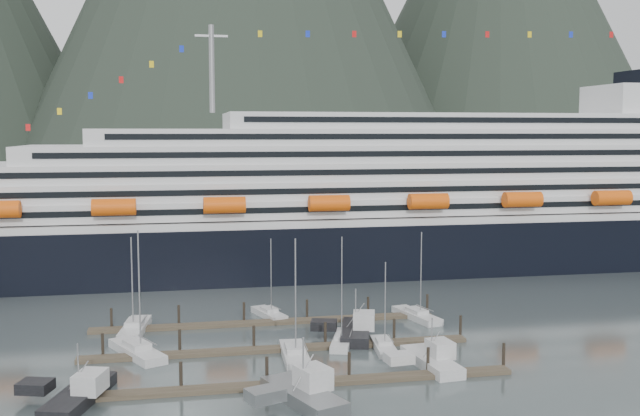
# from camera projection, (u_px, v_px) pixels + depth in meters

# --- Properties ---
(ground) EXTENTS (1600.00, 1600.00, 0.00)m
(ground) POSITION_uv_depth(u_px,v_px,m) (324.00, 356.00, 89.91)
(ground) COLOR #465252
(ground) RESTS_ON ground
(cruise_ship) EXTENTS (210.00, 30.40, 50.30)m
(cruise_ship) POSITION_uv_depth(u_px,v_px,m) (417.00, 206.00, 148.08)
(cruise_ship) COLOR black
(cruise_ship) RESTS_ON ground
(dock_near) EXTENTS (48.18, 2.28, 3.20)m
(dock_near) POSITION_uv_depth(u_px,v_px,m) (297.00, 383.00, 79.22)
(dock_near) COLOR #3F3628
(dock_near) RESTS_ON ground
(dock_mid) EXTENTS (48.18, 2.28, 3.20)m
(dock_mid) POSITION_uv_depth(u_px,v_px,m) (280.00, 348.00, 91.91)
(dock_mid) COLOR #3F3628
(dock_mid) RESTS_ON ground
(dock_far) EXTENTS (48.18, 2.28, 3.20)m
(dock_far) POSITION_uv_depth(u_px,v_px,m) (267.00, 322.00, 104.60)
(dock_far) COLOR #3F3628
(dock_far) RESTS_ON ground
(sailboat_b) EXTENTS (7.40, 11.21, 15.83)m
(sailboat_b) POSITION_uv_depth(u_px,v_px,m) (137.00, 352.00, 89.93)
(sailboat_b) COLOR beige
(sailboat_b) RESTS_ON ground
(sailboat_c) EXTENTS (3.36, 10.44, 15.08)m
(sailboat_c) POSITION_uv_depth(u_px,v_px,m) (295.00, 355.00, 88.43)
(sailboat_c) COLOR beige
(sailboat_c) RESTS_ON ground
(sailboat_d) EXTENTS (5.07, 9.60, 14.21)m
(sailboat_d) POSITION_uv_depth(u_px,v_px,m) (342.00, 341.00, 94.90)
(sailboat_d) COLOR beige
(sailboat_d) RESTS_ON ground
(sailboat_e) EXTENTS (4.17, 11.05, 13.53)m
(sailboat_e) POSITION_uv_depth(u_px,v_px,m) (135.00, 329.00, 100.43)
(sailboat_e) COLOR beige
(sailboat_e) RESTS_ON ground
(sailboat_f) EXTENTS (4.61, 8.35, 11.97)m
(sailboat_f) POSITION_uv_depth(u_px,v_px,m) (269.00, 314.00, 108.59)
(sailboat_f) COLOR beige
(sailboat_f) RESTS_ON ground
(sailboat_g) EXTENTS (4.76, 10.39, 13.13)m
(sailboat_g) POSITION_uv_depth(u_px,v_px,m) (417.00, 316.00, 107.55)
(sailboat_g) COLOR beige
(sailboat_g) RESTS_ON ground
(sailboat_h) EXTENTS (3.08, 8.03, 11.47)m
(sailboat_h) POSITION_uv_depth(u_px,v_px,m) (384.00, 347.00, 92.19)
(sailboat_h) COLOR beige
(sailboat_h) RESTS_ON ground
(trawler_a) EXTENTS (9.51, 12.37, 6.53)m
(trawler_a) POSITION_uv_depth(u_px,v_px,m) (78.00, 394.00, 74.34)
(trawler_a) COLOR black
(trawler_a) RESTS_ON ground
(trawler_b) EXTENTS (9.82, 11.83, 7.33)m
(trawler_b) POSITION_uv_depth(u_px,v_px,m) (302.00, 394.00, 74.12)
(trawler_b) COLOR gray
(trawler_b) RESTS_ON ground
(trawler_d) EXTENTS (8.09, 10.89, 6.28)m
(trawler_d) POSITION_uv_depth(u_px,v_px,m) (431.00, 360.00, 85.44)
(trawler_d) COLOR beige
(trawler_d) RESTS_ON ground
(trawler_e) EXTENTS (9.12, 11.49, 7.10)m
(trawler_e) POSITION_uv_depth(u_px,v_px,m) (355.00, 331.00, 97.75)
(trawler_e) COLOR black
(trawler_e) RESTS_ON ground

